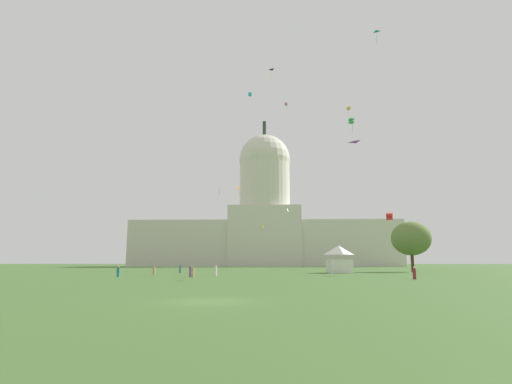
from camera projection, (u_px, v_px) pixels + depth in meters
The scene contains 25 objects.
ground_plane at pixel (209, 302), 22.78m from camera, with size 800.00×800.00×0.00m, color #42662D.
capitol_building at pixel (265, 223), 193.71m from camera, with size 123.34×25.36×70.51m.
event_tent at pixel (339, 259), 80.89m from camera, with size 4.70×6.55×5.38m.
tree_east_mid at pixel (411, 238), 89.77m from camera, with size 11.31×11.07×10.96m.
person_tan_edge_west at pixel (154, 271), 71.35m from camera, with size 0.59×0.59×1.48m.
person_tan_front_center at pixel (193, 272), 57.23m from camera, with size 0.66×0.66×1.59m.
person_tan_near_tree_west at pixel (117, 269), 81.66m from camera, with size 0.50×0.50×1.69m.
person_purple_front_right at pixel (190, 271), 60.42m from camera, with size 0.47×0.47×1.69m.
person_teal_front_left at pixel (118, 272), 59.95m from camera, with size 0.54×0.54×1.61m.
person_denim_lawn_far_right at pixel (180, 269), 81.82m from camera, with size 0.47×0.47×1.64m.
person_maroon_back_center at pixel (414, 274), 51.57m from camera, with size 0.57×0.57×1.60m.
person_white_lawn_far_left at pixel (216, 271), 63.46m from camera, with size 0.57×0.57×1.72m.
person_orange_back_right at pixel (216, 270), 81.07m from camera, with size 0.63×0.63×1.51m.
kite_black_high at pixel (272, 72), 116.40m from camera, with size 1.54×1.29×2.85m.
kite_turquoise_high at pixel (376, 32), 92.29m from camera, with size 1.57×1.38×2.88m.
kite_white_low at pixel (288, 210), 114.28m from camera, with size 0.58×0.78×0.95m.
kite_gold_high at pixel (349, 109), 125.12m from camera, with size 1.20×1.16×2.74m.
kite_blue_mid at pixel (220, 189), 122.87m from camera, with size 0.42×0.84×2.69m.
kite_yellow_low at pixel (262, 227), 134.04m from camera, with size 0.85×0.85×3.11m.
kite_red_low at pixel (390, 216), 69.85m from camera, with size 1.37×1.42×1.32m.
kite_violet_mid at pixel (356, 145), 63.33m from camera, with size 1.69×1.59×0.30m.
kite_pink_high at pixel (286, 104), 140.17m from camera, with size 1.19×1.16×4.26m.
kite_green_mid at pixel (351, 121), 86.22m from camera, with size 1.09×1.08×3.00m.
kite_cyan_high at pixel (250, 94), 135.35m from camera, with size 1.29×1.24×1.19m.
kite_orange_mid at pixel (239, 189), 146.97m from camera, with size 0.84×0.91×3.12m.
Camera 1 is at (3.47, -23.38, 2.19)m, focal length 28.73 mm.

